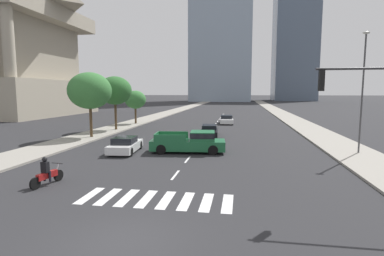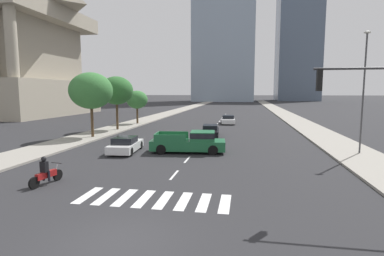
# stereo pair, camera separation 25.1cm
# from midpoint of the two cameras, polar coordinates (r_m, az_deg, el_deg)

# --- Properties ---
(ground_plane) EXTENTS (800.00, 800.00, 0.00)m
(ground_plane) POSITION_cam_midpoint_polar(r_m,az_deg,el_deg) (10.54, -13.63, -20.09)
(ground_plane) COLOR #28282B
(sidewalk_east) EXTENTS (4.00, 260.00, 0.15)m
(sidewalk_east) POSITION_cam_midpoint_polar(r_m,az_deg,el_deg) (39.82, 21.34, -0.35)
(sidewalk_east) COLOR gray
(sidewalk_east) RESTS_ON ground
(sidewalk_west) EXTENTS (4.00, 260.00, 0.15)m
(sidewalk_west) POSITION_cam_midpoint_polar(r_m,az_deg,el_deg) (42.06, -13.21, 0.30)
(sidewalk_west) COLOR gray
(sidewalk_west) RESTS_ON ground
(crosswalk_near) EXTENTS (6.75, 2.26, 0.01)m
(crosswalk_near) POSITION_cam_midpoint_polar(r_m,az_deg,el_deg) (13.90, -7.28, -13.15)
(crosswalk_near) COLOR silver
(crosswalk_near) RESTS_ON ground
(lane_divider_center) EXTENTS (0.14, 50.00, 0.01)m
(lane_divider_center) POSITION_cam_midpoint_polar(r_m,az_deg,el_deg) (40.96, 3.83, 0.20)
(lane_divider_center) COLOR silver
(lane_divider_center) RESTS_ON ground
(motorcycle_lead) EXTENTS (0.71, 2.14, 1.49)m
(motorcycle_lead) POSITION_cam_midpoint_polar(r_m,az_deg,el_deg) (17.30, -26.02, -7.77)
(motorcycle_lead) COLOR black
(motorcycle_lead) RESTS_ON ground
(pickup_truck) EXTENTS (5.95, 2.61, 1.67)m
(pickup_truck) POSITION_cam_midpoint_polar(r_m,az_deg,el_deg) (23.77, -0.38, -2.66)
(pickup_truck) COLOR #1E6038
(pickup_truck) RESTS_ON ground
(sedan_white_0) EXTENTS (2.18, 4.40, 1.26)m
(sedan_white_0) POSITION_cam_midpoint_polar(r_m,az_deg,el_deg) (45.19, 6.34, 1.53)
(sedan_white_0) COLOR silver
(sedan_white_0) RESTS_ON ground
(sedan_black_1) EXTENTS (2.08, 4.88, 1.19)m
(sedan_black_1) POSITION_cam_midpoint_polar(r_m,az_deg,el_deg) (32.55, 3.04, -0.55)
(sedan_black_1) COLOR black
(sedan_black_1) RESTS_ON ground
(sedan_white_2) EXTENTS (2.17, 4.37, 1.23)m
(sedan_white_2) POSITION_cam_midpoint_polar(r_m,az_deg,el_deg) (24.43, -12.73, -3.15)
(sedan_white_2) COLOR silver
(sedan_white_2) RESTS_ON ground
(street_lamp_east) EXTENTS (0.50, 0.24, 8.94)m
(street_lamp_east) POSITION_cam_midpoint_polar(r_m,az_deg,el_deg) (25.82, 29.21, 7.08)
(street_lamp_east) COLOR #3F3F42
(street_lamp_east) RESTS_ON sidewalk_east
(street_tree_nearest) EXTENTS (4.32, 4.32, 6.52)m
(street_tree_nearest) POSITION_cam_midpoint_polar(r_m,az_deg,el_deg) (32.39, -18.89, 6.64)
(street_tree_nearest) COLOR #4C3823
(street_tree_nearest) RESTS_ON sidewalk_west
(street_tree_second) EXTENTS (4.00, 4.00, 6.42)m
(street_tree_second) POSITION_cam_midpoint_polar(r_m,az_deg,el_deg) (37.99, -14.47, 6.82)
(street_tree_second) COLOR #4C3823
(street_tree_second) RESTS_ON sidewalk_west
(street_tree_third) EXTENTS (3.05, 3.05, 4.74)m
(street_tree_third) POSITION_cam_midpoint_polar(r_m,az_deg,el_deg) (44.58, -10.78, 5.23)
(street_tree_third) COLOR #4C3823
(street_tree_third) RESTS_ON sidewalk_west
(war_memorial) EXTENTS (26.71, 26.71, 38.17)m
(war_memorial) POSITION_cam_midpoint_polar(r_m,az_deg,el_deg) (74.16, -32.43, 17.27)
(war_memorial) COLOR #A89E89
(war_memorial) RESTS_ON ground
(office_tower_center_skyline) EXTENTS (20.87, 25.07, 81.15)m
(office_tower_center_skyline) POSITION_cam_midpoint_polar(r_m,az_deg,el_deg) (175.54, 18.72, 16.85)
(office_tower_center_skyline) COLOR slate
(office_tower_center_skyline) RESTS_ON ground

